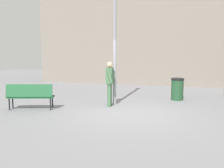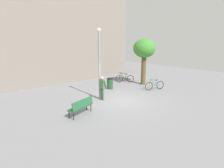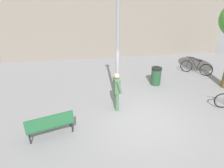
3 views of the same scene
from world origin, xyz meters
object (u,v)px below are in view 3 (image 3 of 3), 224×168
(lamppost, at_px, (118,42))
(bicycle_black, at_px, (196,68))
(park_bench, at_px, (50,124))
(trash_bin, at_px, (156,76))
(person_by_lamppost, at_px, (117,89))

(lamppost, height_order, bicycle_black, lamppost)
(bicycle_black, bearing_deg, park_bench, -150.60)
(lamppost, bearing_deg, trash_bin, 34.82)
(person_by_lamppost, bearing_deg, lamppost, 78.17)
(person_by_lamppost, relative_size, bicycle_black, 1.17)
(person_by_lamppost, height_order, park_bench, person_by_lamppost)
(lamppost, relative_size, bicycle_black, 3.39)
(lamppost, relative_size, park_bench, 2.91)
(person_by_lamppost, xyz_separation_m, park_bench, (-2.52, -1.34, -0.42))
(trash_bin, bearing_deg, park_bench, -145.78)
(bicycle_black, bearing_deg, trash_bin, -160.47)
(park_bench, bearing_deg, bicycle_black, 29.40)
(lamppost, distance_m, bicycle_black, 6.18)
(lamppost, xyz_separation_m, person_by_lamppost, (-0.08, -0.39, -1.84))
(person_by_lamppost, xyz_separation_m, trash_bin, (2.40, 2.00, -0.50))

